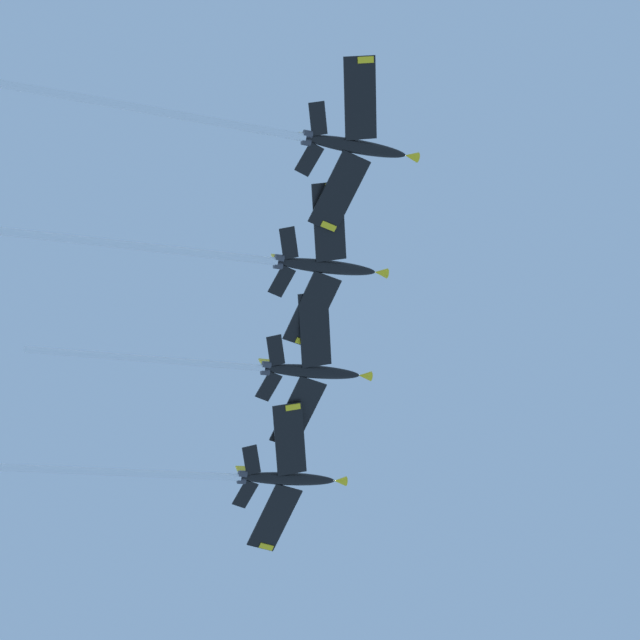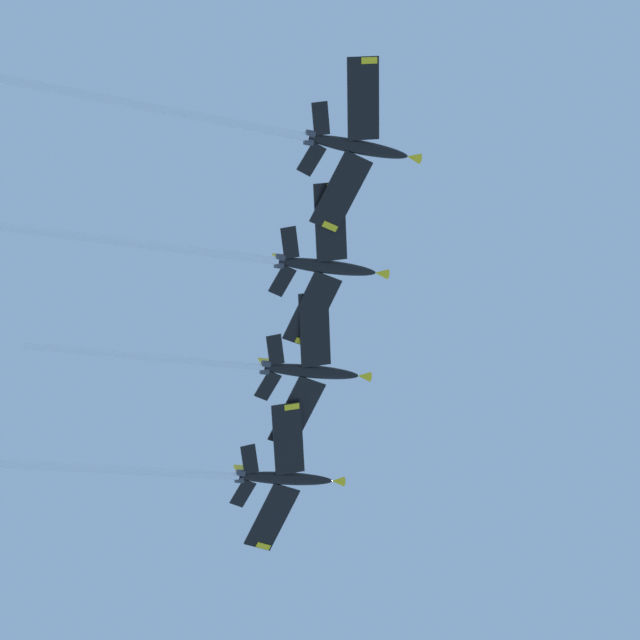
{
  "view_description": "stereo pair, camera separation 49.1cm",
  "coord_description": "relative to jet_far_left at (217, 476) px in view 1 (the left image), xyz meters",
  "views": [
    {
      "loc": [
        25.71,
        30.43,
        2.0
      ],
      "look_at": [
        -11.45,
        23.66,
        124.63
      ],
      "focal_mm": 61.96,
      "sensor_mm": 36.0,
      "label": 1
    },
    {
      "loc": [
        25.8,
        29.94,
        2.0
      ],
      "look_at": [
        -11.45,
        23.66,
        124.63
      ],
      "focal_mm": 61.96,
      "sensor_mm": 36.0,
      "label": 2
    }
  ],
  "objects": [
    {
      "name": "jet_far_left",
      "position": [
        0.0,
        0.0,
        0.0
      ],
      "size": [
        24.12,
        44.88,
        14.85
      ],
      "color": "black"
    },
    {
      "name": "jet_inner_left",
      "position": [
        11.42,
        8.73,
        2.06
      ],
      "size": [
        21.34,
        36.93,
        12.83
      ],
      "color": "black"
    },
    {
      "name": "jet_centre",
      "position": [
        24.81,
        9.82,
        1.17
      ],
      "size": [
        23.26,
        42.37,
        13.94
      ],
      "color": "black"
    },
    {
      "name": "jet_inner_right",
      "position": [
        38.37,
        14.85,
        0.62
      ],
      "size": [
        25.03,
        44.23,
        14.24
      ],
      "color": "black"
    }
  ]
}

